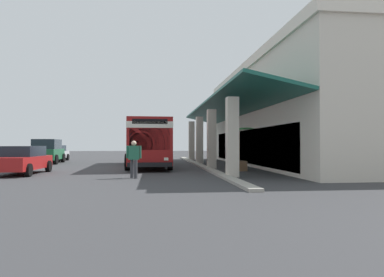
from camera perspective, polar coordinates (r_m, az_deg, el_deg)
The scene contains 9 objects.
ground at distance 23.40m, azimuth 9.95°, elevation -4.78°, with size 120.00×120.00×0.00m, color #38383A.
curb_strip at distance 25.21m, azimuth 1.18°, elevation -4.38°, with size 28.24×0.50×0.12m, color #9E998E.
plaza_building at distance 28.19m, azimuth 21.01°, elevation 3.60°, with size 23.83×16.05×7.54m.
transit_bus at distance 24.56m, azimuth -7.32°, elevation -0.28°, with size 11.29×3.09×3.34m.
parked_sedan_silver at distance 34.29m, azimuth -21.99°, elevation -2.25°, with size 4.43×2.07×1.47m.
parked_suv_green at distance 30.50m, azimuth -22.88°, elevation -1.92°, with size 4.95×2.47×1.97m.
parked_sedan_red at distance 20.08m, azimuth -26.34°, elevation -3.18°, with size 4.43×2.07×1.47m.
pedestrian at distance 16.07m, azimuth -9.61°, elevation -3.04°, with size 0.43×0.69×1.73m.
potted_palm at distance 20.51m, azimuth 7.74°, elevation -3.56°, with size 1.81×1.59×2.58m.
Camera 1 is at (22.41, 1.43, 1.56)m, focal length 32.20 mm.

